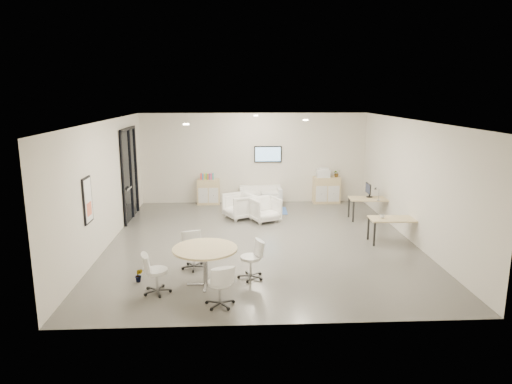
{
  "coord_description": "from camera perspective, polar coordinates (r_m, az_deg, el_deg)",
  "views": [
    {
      "loc": [
        -0.7,
        -11.63,
        3.89
      ],
      "look_at": [
        -0.12,
        0.4,
        1.26
      ],
      "focal_mm": 32.0,
      "sensor_mm": 36.0,
      "label": 1
    }
  ],
  "objects": [
    {
      "name": "artwork",
      "position": [
        10.8,
        -20.31,
        -1.0
      ],
      "size": [
        0.05,
        0.54,
        1.04
      ],
      "color": "black",
      "rests_on": "room_shell"
    },
    {
      "name": "books",
      "position": [
        16.19,
        -6.14,
        1.95
      ],
      "size": [
        0.46,
        0.14,
        0.22
      ],
      "color": "red",
      "rests_on": "sideboard_left"
    },
    {
      "name": "ceiling_spots",
      "position": [
        12.49,
        -0.46,
        9.05
      ],
      "size": [
        3.14,
        4.14,
        0.03
      ],
      "color": "#FFEAC6",
      "rests_on": "room_shell"
    },
    {
      "name": "monitor",
      "position": [
        14.7,
        13.88,
        0.27
      ],
      "size": [
        0.2,
        0.5,
        0.44
      ],
      "color": "black",
      "rests_on": "desk_rear"
    },
    {
      "name": "plant_cabinet",
      "position": [
        16.51,
        10.04,
        2.23
      ],
      "size": [
        0.29,
        0.32,
        0.21
      ],
      "primitive_type": "imported",
      "rotation": [
        0.0,
        0.0,
        0.19
      ],
      "color": "#3F7F3F",
      "rests_on": "sideboard_right"
    },
    {
      "name": "cup",
      "position": [
        12.44,
        15.52,
        -2.91
      ],
      "size": [
        0.13,
        0.11,
        0.12
      ],
      "primitive_type": "imported",
      "rotation": [
        0.0,
        0.0,
        -0.13
      ],
      "color": "white",
      "rests_on": "desk_front"
    },
    {
      "name": "room_shell",
      "position": [
        11.87,
        0.68,
        1.19
      ],
      "size": [
        9.6,
        10.6,
        4.8
      ],
      "color": "#5F5B56",
      "rests_on": "ground"
    },
    {
      "name": "printer",
      "position": [
        16.43,
        8.39,
        2.4
      ],
      "size": [
        0.48,
        0.4,
        0.33
      ],
      "rotation": [
        0.0,
        0.0,
        -0.04
      ],
      "color": "white",
      "rests_on": "sideboard_right"
    },
    {
      "name": "desk_front",
      "position": [
        12.55,
        16.85,
        -3.46
      ],
      "size": [
        1.29,
        0.68,
        0.66
      ],
      "rotation": [
        0.0,
        0.0,
        -0.04
      ],
      "color": "#DBBE84",
      "rests_on": "room_shell"
    },
    {
      "name": "desk_rear",
      "position": [
        14.64,
        14.13,
        -1.02
      ],
      "size": [
        1.35,
        0.74,
        0.68
      ],
      "rotation": [
        0.0,
        0.0,
        -0.07
      ],
      "color": "#DBBE84",
      "rests_on": "room_shell"
    },
    {
      "name": "round_table",
      "position": [
        9.41,
        -6.39,
        -7.42
      ],
      "size": [
        1.33,
        1.33,
        0.81
      ],
      "color": "#DBBE84",
      "rests_on": "room_shell"
    },
    {
      "name": "wall_tv",
      "position": [
        16.28,
        1.5,
        4.75
      ],
      "size": [
        0.98,
        0.06,
        0.58
      ],
      "color": "black",
      "rests_on": "room_shell"
    },
    {
      "name": "sideboard_right",
      "position": [
        16.57,
        8.8,
        0.26
      ],
      "size": [
        0.95,
        0.46,
        0.95
      ],
      "color": "#DBBE84",
      "rests_on": "room_shell"
    },
    {
      "name": "armchair_left",
      "position": [
        14.39,
        -2.1,
        -1.61
      ],
      "size": [
        1.08,
        1.11,
        0.86
      ],
      "primitive_type": "imported",
      "rotation": [
        0.0,
        0.0,
        -1.09
      ],
      "color": "white",
      "rests_on": "room_shell"
    },
    {
      "name": "loveseat",
      "position": [
        16.18,
        0.55,
        -0.51
      ],
      "size": [
        1.5,
        0.8,
        0.55
      ],
      "rotation": [
        0.0,
        0.0,
        0.04
      ],
      "color": "white",
      "rests_on": "room_shell"
    },
    {
      "name": "sideboard_left",
      "position": [
        16.29,
        -5.95,
        0.02
      ],
      "size": [
        0.79,
        0.41,
        0.89
      ],
      "color": "#DBBE84",
      "rests_on": "room_shell"
    },
    {
      "name": "blue_rug",
      "position": [
        15.34,
        1.11,
        -2.36
      ],
      "size": [
        1.51,
        1.04,
        0.01
      ],
      "primitive_type": "cube",
      "rotation": [
        0.0,
        0.0,
        -0.04
      ],
      "color": "#315A96",
      "rests_on": "room_shell"
    },
    {
      "name": "armchair_right",
      "position": [
        14.03,
        1.1,
        -2.05
      ],
      "size": [
        1.03,
        1.01,
        0.82
      ],
      "primitive_type": "imported",
      "rotation": [
        0.0,
        0.0,
        0.42
      ],
      "color": "white",
      "rests_on": "room_shell"
    },
    {
      "name": "plant_floor",
      "position": [
        10.04,
        -14.4,
        -10.48
      ],
      "size": [
        0.19,
        0.31,
        0.13
      ],
      "primitive_type": "imported",
      "rotation": [
        0.0,
        0.0,
        -0.1
      ],
      "color": "#3F7F3F",
      "rests_on": "room_shell"
    },
    {
      "name": "meeting_chairs",
      "position": [
        9.52,
        -6.35,
        -9.21
      ],
      "size": [
        2.62,
        2.62,
        0.82
      ],
      "color": "white",
      "rests_on": "room_shell"
    },
    {
      "name": "glass_door",
      "position": [
        14.7,
        -15.52,
        2.51
      ],
      "size": [
        0.09,
        1.9,
        2.85
      ],
      "color": "black",
      "rests_on": "room_shell"
    }
  ]
}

